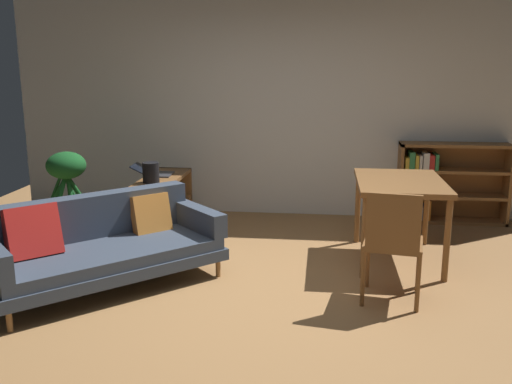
{
  "coord_description": "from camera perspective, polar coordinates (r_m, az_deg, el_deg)",
  "views": [
    {
      "loc": [
        0.44,
        -4.31,
        1.89
      ],
      "look_at": [
        -0.16,
        0.75,
        0.71
      ],
      "focal_mm": 39.91,
      "sensor_mm": 36.0,
      "label": 1
    }
  ],
  "objects": [
    {
      "name": "bookshelf",
      "position": [
        7.12,
        18.28,
        0.9
      ],
      "size": [
        1.27,
        0.31,
        0.95
      ],
      "color": "brown",
      "rests_on": "ground_plane"
    },
    {
      "name": "potted_floor_plant",
      "position": [
        6.6,
        -18.38,
        0.72
      ],
      "size": [
        0.53,
        0.5,
        0.92
      ],
      "color": "#333338",
      "rests_on": "ground_plane"
    },
    {
      "name": "media_console",
      "position": [
        6.45,
        -9.35,
        -1.31
      ],
      "size": [
        0.4,
        1.19,
        0.63
      ],
      "color": "brown",
      "rests_on": "ground_plane"
    },
    {
      "name": "back_wall_panel",
      "position": [
        7.04,
        3.16,
        8.63
      ],
      "size": [
        6.8,
        0.1,
        2.7
      ],
      "primitive_type": "cube",
      "color": "silver",
      "rests_on": "ground_plane"
    },
    {
      "name": "desk_speaker",
      "position": [
        6.1,
        -10.49,
        1.93
      ],
      "size": [
        0.17,
        0.17,
        0.21
      ],
      "color": "black",
      "rests_on": "media_console"
    },
    {
      "name": "dining_chair_near",
      "position": [
        4.57,
        13.57,
        -4.67
      ],
      "size": [
        0.52,
        0.51,
        0.92
      ],
      "color": "brown",
      "rests_on": "ground_plane"
    },
    {
      "name": "open_laptop",
      "position": [
        6.52,
        -10.14,
        1.95
      ],
      "size": [
        0.45,
        0.34,
        0.12
      ],
      "color": "#333338",
      "rests_on": "media_console"
    },
    {
      "name": "dining_table",
      "position": [
        5.54,
        14.22,
        0.24
      ],
      "size": [
        0.8,
        1.14,
        0.79
      ],
      "color": "brown",
      "rests_on": "ground_plane"
    },
    {
      "name": "ground_plane",
      "position": [
        4.72,
        0.81,
        -10.52
      ],
      "size": [
        8.16,
        8.16,
        0.0
      ],
      "primitive_type": "plane",
      "color": "#9E7042"
    },
    {
      "name": "fabric_couch",
      "position": [
        5.05,
        -15.43,
        -4.99
      ],
      "size": [
        1.99,
        1.96,
        0.77
      ],
      "color": "olive",
      "rests_on": "ground_plane"
    }
  ]
}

